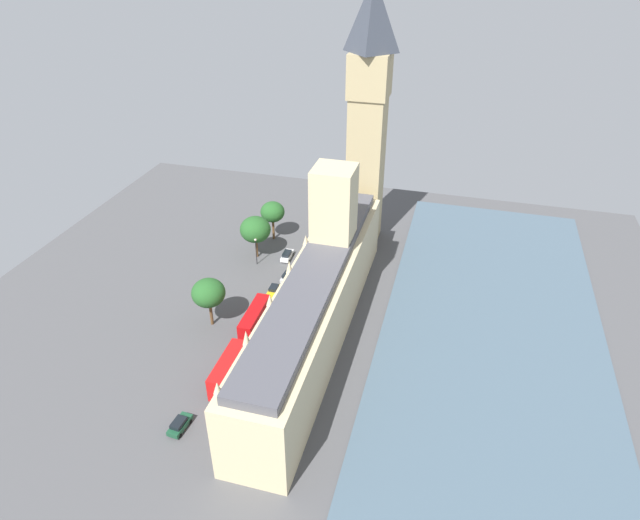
% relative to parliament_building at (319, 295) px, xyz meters
% --- Properties ---
extents(ground_plane, '(134.69, 134.69, 0.00)m').
position_rel_parliament_building_xyz_m(ground_plane, '(1.99, 1.61, -7.99)').
color(ground_plane, '#4C4C4F').
extents(river_thames, '(39.29, 121.23, 0.25)m').
position_rel_parliament_building_xyz_m(river_thames, '(-30.63, 1.61, -7.86)').
color(river_thames, '#475B6B').
rests_on(river_thames, ground).
extents(parliament_building, '(10.47, 64.69, 27.83)m').
position_rel_parliament_building_xyz_m(parliament_building, '(0.00, 0.00, 0.00)').
color(parliament_building, '#CCBA8E').
rests_on(parliament_building, ground).
extents(clock_tower, '(8.38, 8.38, 56.44)m').
position_rel_parliament_building_xyz_m(clock_tower, '(-0.62, -36.34, 21.21)').
color(clock_tower, tan).
rests_on(clock_tower, ground).
extents(car_white_trailing, '(2.00, 4.81, 1.74)m').
position_rel_parliament_building_xyz_m(car_white_trailing, '(13.48, -22.27, -7.10)').
color(car_white_trailing, silver).
rests_on(car_white_trailing, ground).
extents(car_silver_by_river_gate, '(2.08, 4.45, 1.74)m').
position_rel_parliament_building_xyz_m(car_silver_by_river_gate, '(10.72, -14.22, -7.10)').
color(car_silver_by_river_gate, '#B7B7BC').
rests_on(car_silver_by_river_gate, ground).
extents(car_yellow_cab_far_end, '(1.96, 4.03, 1.74)m').
position_rel_parliament_building_xyz_m(car_yellow_cab_far_end, '(11.81, -8.67, -7.10)').
color(car_yellow_cab_far_end, gold).
rests_on(car_yellow_cab_far_end, ground).
extents(double_decker_bus_near_tower, '(2.81, 10.54, 4.75)m').
position_rel_parliament_building_xyz_m(double_decker_bus_near_tower, '(11.09, 3.30, -5.35)').
color(double_decker_bus_near_tower, '#B20C0F').
rests_on(double_decker_bus_near_tower, ground).
extents(double_decker_bus_corner, '(2.72, 10.52, 4.75)m').
position_rel_parliament_building_xyz_m(double_decker_bus_corner, '(10.54, 16.61, -5.35)').
color(double_decker_bus_corner, red).
rests_on(double_decker_bus_corner, ground).
extents(car_dark_green_midblock, '(2.23, 4.48, 1.74)m').
position_rel_parliament_building_xyz_m(car_dark_green_midblock, '(13.62, 27.50, -7.10)').
color(car_dark_green_midblock, '#19472D').
rests_on(car_dark_green_midblock, ground).
extents(pedestrian_opposite_hall, '(0.66, 0.58, 1.60)m').
position_rel_parliament_building_xyz_m(pedestrian_opposite_hall, '(7.35, 5.03, -7.27)').
color(pedestrian_opposite_hall, navy).
rests_on(pedestrian_opposite_hall, ground).
extents(plane_tree_under_trees, '(6.70, 6.70, 9.71)m').
position_rel_parliament_building_xyz_m(plane_tree_under_trees, '(20.25, -21.40, -1.15)').
color(plane_tree_under_trees, brown).
rests_on(plane_tree_under_trees, ground).
extents(plane_tree_kerbside, '(5.55, 5.55, 9.38)m').
position_rel_parliament_building_xyz_m(plane_tree_kerbside, '(19.38, -30.07, -1.01)').
color(plane_tree_kerbside, brown).
rests_on(plane_tree_kerbside, ground).
extents(plane_tree_leading, '(6.10, 6.10, 9.64)m').
position_rel_parliament_building_xyz_m(plane_tree_leading, '(19.62, 3.44, -0.97)').
color(plane_tree_leading, brown).
rests_on(plane_tree_leading, ground).
extents(street_lamp_slot_10, '(0.56, 0.56, 6.41)m').
position_rel_parliament_building_xyz_m(street_lamp_slot_10, '(19.14, -18.40, -3.52)').
color(street_lamp_slot_10, black).
rests_on(street_lamp_slot_10, ground).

